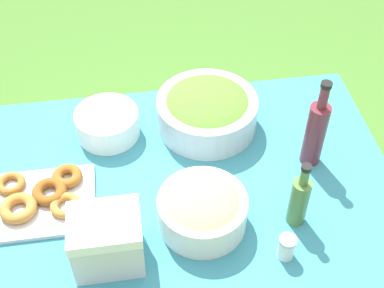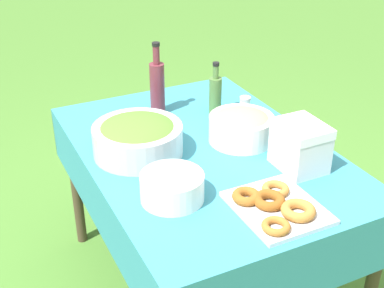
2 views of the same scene
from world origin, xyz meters
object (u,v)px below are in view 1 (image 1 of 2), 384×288
Objects in this scene: salad_bowl at (207,110)px; olive_oil_bottle at (299,200)px; plate_stack at (107,124)px; cooler_box at (107,240)px; donut_platter at (43,198)px; wine_bottle at (316,132)px; pasta_bowl at (202,209)px.

salad_bowl is 0.49m from olive_oil_bottle.
salad_bowl is 0.35m from plate_stack.
plate_stack is 0.52m from cooler_box.
olive_oil_bottle reaches higher than plate_stack.
salad_bowl reaches higher than donut_platter.
donut_platter is 0.95× the size of wine_bottle.
cooler_box is at bearing 5.62° from olive_oil_bottle.
donut_platter is at bearing 3.44° from wine_bottle.
wine_bottle is (-0.88, -0.05, 0.11)m from donut_platter.
salad_bowl is 1.06× the size of wine_bottle.
cooler_box is at bearing 54.12° from salad_bowl.
wine_bottle is at bearing -153.10° from pasta_bowl.
plate_stack is at bearing -91.76° from cooler_box.
salad_bowl is 0.43m from pasta_bowl.
cooler_box is at bearing 22.95° from wine_bottle.
cooler_box is (0.57, 0.06, -0.00)m from olive_oil_bottle.
olive_oil_bottle is 0.73× the size of wine_bottle.
olive_oil_bottle is (-0.55, 0.46, 0.05)m from plate_stack.
wine_bottle reaches higher than pasta_bowl.
olive_oil_bottle is at bearing 139.94° from plate_stack.
pasta_bowl is at bearing 121.66° from plate_stack.
cooler_box is (0.68, 0.29, -0.04)m from wine_bottle.
donut_platter is 0.35m from plate_stack.
olive_oil_bottle reaches higher than donut_platter.
plate_stack is at bearing -58.34° from pasta_bowl.
pasta_bowl is 0.51m from plate_stack.
plate_stack is 0.72m from olive_oil_bottle.
cooler_box reaches higher than donut_platter.
cooler_box reaches higher than pasta_bowl.
cooler_box is (0.37, 0.51, 0.02)m from salad_bowl.
plate_stack is 0.90× the size of olive_oil_bottle.
pasta_bowl is 0.51m from donut_platter.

